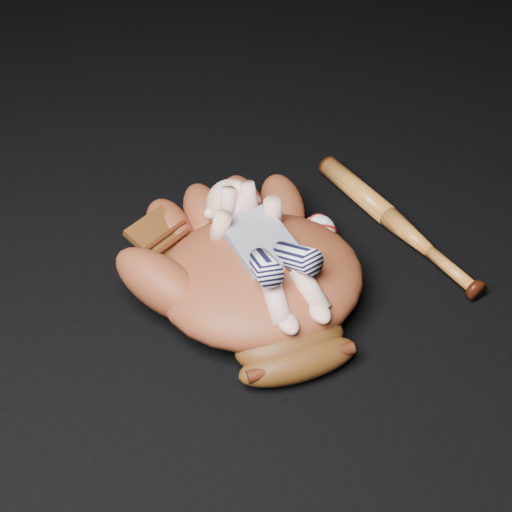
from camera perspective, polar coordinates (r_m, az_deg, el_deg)
name	(u,v)px	position (r m, az deg, el deg)	size (l,w,h in m)	color
baseball_glove	(260,270)	(1.37, 0.31, -1.02)	(0.46, 0.52, 0.16)	maroon
newborn_baby	(267,248)	(1.34, 0.79, 0.56)	(0.16, 0.36, 0.15)	#E8AF95
baseball_bat	(397,224)	(1.59, 10.20, 2.34)	(0.04, 0.48, 0.04)	#B26322
baseball	(319,232)	(1.53, 4.57, 1.78)	(0.07, 0.07, 0.07)	white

